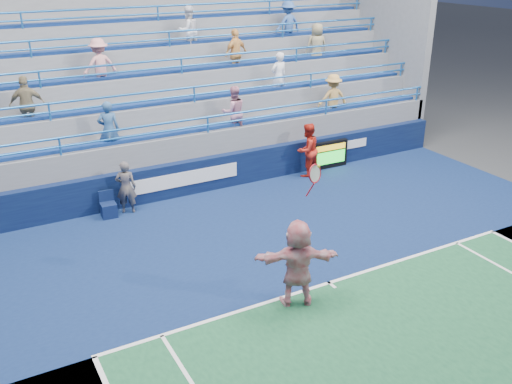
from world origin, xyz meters
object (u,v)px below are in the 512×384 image
ball_girl (307,150)px  serve_speed_board (329,155)px  line_judge (126,187)px  judge_chair (109,209)px  tennis_player (298,263)px

ball_girl → serve_speed_board: bearing=176.6°
line_judge → ball_girl: size_ratio=0.87×
serve_speed_board → judge_chair: (-7.94, -0.25, -0.25)m
line_judge → judge_chair: bearing=25.1°
serve_speed_board → ball_girl: ball_girl is taller
serve_speed_board → line_judge: line_judge is taller
serve_speed_board → line_judge: size_ratio=0.89×
tennis_player → line_judge: (-1.85, 6.34, -0.20)m
judge_chair → ball_girl: size_ratio=0.42×
judge_chair → serve_speed_board: bearing=1.8°
serve_speed_board → judge_chair: bearing=-178.2°
line_judge → tennis_player: bearing=129.0°
judge_chair → tennis_player: size_ratio=0.24×
serve_speed_board → line_judge: 7.38m
serve_speed_board → ball_girl: size_ratio=0.78×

